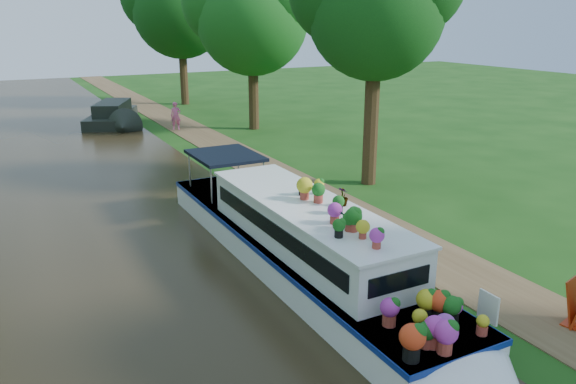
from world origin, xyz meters
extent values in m
plane|color=#143F0F|center=(0.00, 0.00, 0.00)|extent=(100.00, 100.00, 0.00)
cube|color=black|center=(-6.00, 0.00, 0.01)|extent=(10.00, 100.00, 0.02)
cube|color=brown|center=(1.20, 0.00, 0.01)|extent=(2.20, 100.00, 0.03)
cube|color=white|center=(-2.25, -2.03, 0.40)|extent=(2.20, 12.00, 0.75)
cube|color=navy|center=(-2.25, -2.03, 0.71)|extent=(2.24, 12.04, 0.12)
cube|color=white|center=(-2.25, -2.83, 1.29)|extent=(1.80, 7.00, 1.05)
cube|color=white|center=(-2.25, -2.83, 1.85)|extent=(1.90, 7.10, 0.06)
cube|color=black|center=(-1.34, -2.83, 1.37)|extent=(0.03, 6.40, 0.38)
cube|color=black|center=(-3.16, -2.83, 1.37)|extent=(0.03, 6.40, 0.38)
cube|color=black|center=(-2.25, 2.27, 1.92)|extent=(1.90, 2.40, 0.10)
cube|color=white|center=(-1.10, -7.43, 1.07)|extent=(0.04, 0.45, 0.55)
imported|color=#144D18|center=(-2.41, -4.65, 2.07)|extent=(0.17, 0.22, 0.37)
imported|color=#144D18|center=(-1.63, -3.44, 2.10)|extent=(0.32, 0.32, 0.44)
cylinder|color=#302010|center=(3.80, 3.00, 2.27)|extent=(0.56, 0.56, 4.55)
sphere|color=#0E3912|center=(3.80, 3.00, 6.23)|extent=(4.80, 4.80, 4.80)
cylinder|color=#302010|center=(4.50, 15.00, 1.92)|extent=(0.56, 0.56, 3.85)
sphere|color=#144D18|center=(4.50, 15.00, 5.95)|extent=(6.00, 6.00, 6.00)
sphere|color=#144D18|center=(3.45, 16.05, 6.85)|extent=(4.80, 4.80, 4.80)
cylinder|color=#302010|center=(4.00, 26.00, 2.10)|extent=(0.56, 0.56, 4.20)
sphere|color=#0E3912|center=(4.00, 26.00, 6.51)|extent=(6.60, 6.60, 6.60)
cube|color=black|center=(-2.25, 20.68, 0.32)|extent=(4.21, 6.31, 0.61)
cube|color=black|center=(-2.25, 20.17, 0.98)|extent=(2.82, 3.84, 0.71)
cube|color=#AC2C0C|center=(1.47, -7.47, 0.04)|extent=(0.63, 0.56, 0.03)
cube|color=#AC2C0C|center=(1.47, -7.35, 0.51)|extent=(0.64, 0.38, 0.96)
imported|color=#CE559C|center=(0.50, 16.70, 0.80)|extent=(0.65, 0.52, 1.54)
imported|color=#22691F|center=(-0.41, 5.00, 0.22)|extent=(0.40, 0.35, 0.43)
camera|label=1|loc=(-8.44, -13.68, 6.01)|focal=35.00mm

